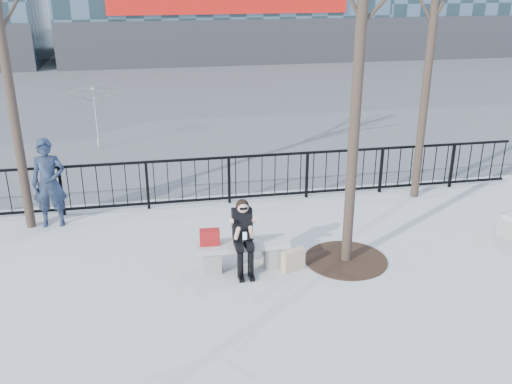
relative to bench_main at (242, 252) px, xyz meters
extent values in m
plane|color=#A2A39D|center=(0.00, 0.00, -0.30)|extent=(120.00, 120.00, 0.00)
cube|color=#474747|center=(0.00, 15.00, -0.30)|extent=(60.00, 23.00, 0.01)
cube|color=black|center=(0.00, 3.00, 0.78)|extent=(14.00, 0.05, 0.05)
cube|color=black|center=(0.00, 3.00, -0.18)|extent=(14.00, 0.05, 0.05)
cube|color=#2D2D30|center=(3.00, 21.96, 0.90)|extent=(18.00, 0.08, 2.40)
cube|color=#AE110B|center=(3.00, 21.90, 2.90)|extent=(12.60, 0.12, 1.00)
cylinder|color=black|center=(1.90, -0.10, 3.45)|extent=(0.18, 0.18, 7.50)
cylinder|color=black|center=(-4.00, 2.50, 2.95)|extent=(0.18, 0.18, 6.50)
cylinder|color=black|center=(4.50, 2.60, 3.20)|extent=(0.18, 0.18, 7.00)
cylinder|color=black|center=(1.90, -0.10, -0.29)|extent=(1.50, 1.50, 0.02)
cube|color=gray|center=(-0.55, 0.00, -0.10)|extent=(0.32, 0.38, 0.40)
cube|color=gray|center=(0.55, 0.00, -0.10)|extent=(0.32, 0.38, 0.40)
cube|color=gray|center=(0.00, 0.00, 0.14)|extent=(1.65, 0.46, 0.09)
cube|color=gray|center=(5.46, 0.26, -0.08)|extent=(0.36, 0.42, 0.45)
cube|color=maroon|center=(-0.56, 0.02, 0.33)|extent=(0.35, 0.18, 0.28)
cube|color=#C9BF8E|center=(0.86, -0.26, -0.10)|extent=(0.44, 0.29, 0.39)
imported|color=black|center=(-3.53, 2.48, 0.62)|extent=(0.68, 0.45, 1.85)
imported|color=yellow|center=(-3.00, 7.77, 0.64)|extent=(2.64, 2.66, 1.87)
camera|label=1|loc=(-1.41, -8.85, 4.68)|focal=40.00mm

